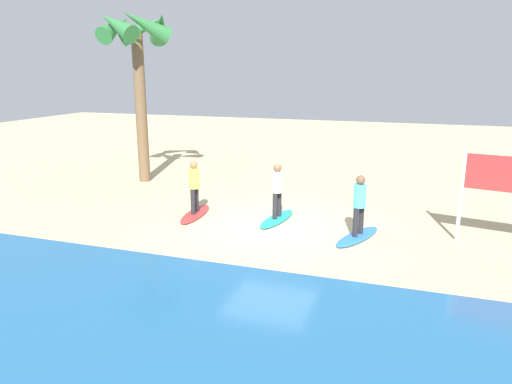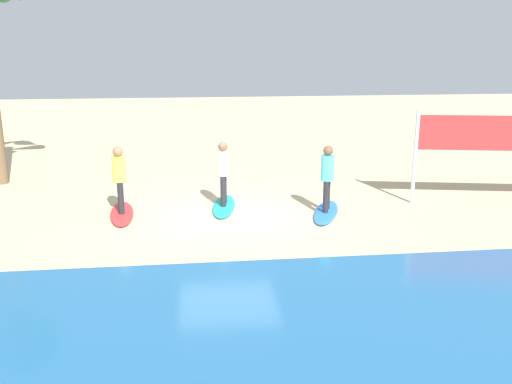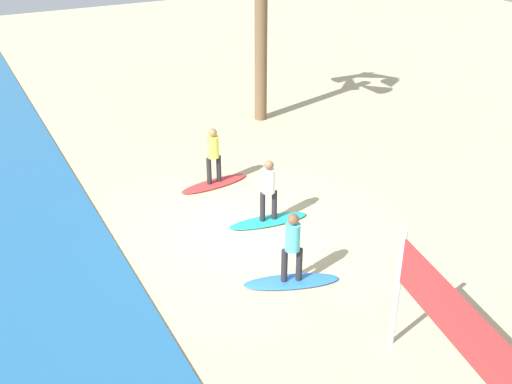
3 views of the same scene
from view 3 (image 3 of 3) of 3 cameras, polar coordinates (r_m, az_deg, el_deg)
name	(u,v)px [view 3 (image 3 of 3)]	position (r m, az deg, el deg)	size (l,w,h in m)	color
ground_plane	(243,230)	(15.21, -1.26, -3.58)	(60.00, 60.00, 0.00)	#CCB789
surfboard_blue	(291,282)	(13.36, 3.32, -8.37)	(2.10, 0.56, 0.09)	blue
surfer_blue	(292,243)	(12.80, 3.44, -4.78)	(0.32, 0.44, 1.64)	#232328
surfboard_teal	(268,221)	(15.52, 1.16, -2.71)	(2.10, 0.56, 0.09)	teal
surfer_teal	(269,186)	(15.04, 1.19, 0.55)	(0.32, 0.46, 1.64)	#232328
surfboard_red	(214,184)	(17.39, -3.91, 0.80)	(2.10, 0.56, 0.09)	red
surfer_red	(213,152)	(16.97, -4.02, 3.78)	(0.32, 0.46, 1.64)	#232328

